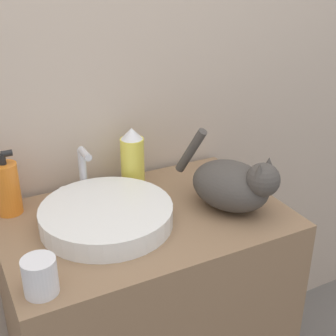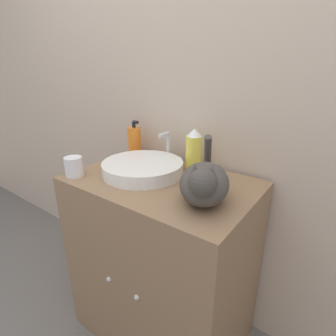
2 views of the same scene
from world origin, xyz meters
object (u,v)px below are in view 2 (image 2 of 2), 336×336
at_px(soap_bottle, 135,141).
at_px(cup, 74,167).
at_px(cat, 204,183).
at_px(spray_bottle, 194,150).

distance_m(soap_bottle, cup, 0.40).
relative_size(cat, cup, 3.86).
distance_m(soap_bottle, spray_bottle, 0.39).
relative_size(cat, soap_bottle, 1.77).
xyz_separation_m(cat, spray_bottle, (-0.20, 0.27, 0.02)).
relative_size(spray_bottle, cup, 2.26).
relative_size(soap_bottle, spray_bottle, 0.97).
bearing_deg(cat, soap_bottle, -139.71).
height_order(cat, spray_bottle, cat).
bearing_deg(spray_bottle, cat, -52.61).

